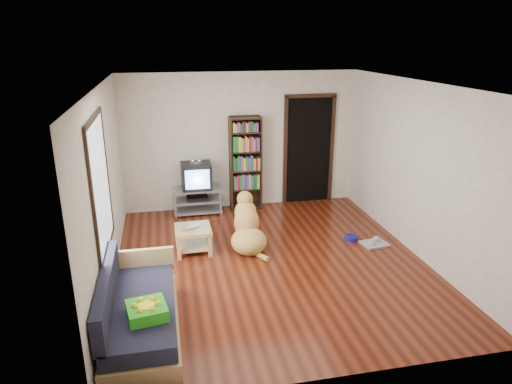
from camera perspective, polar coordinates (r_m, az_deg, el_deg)
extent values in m
plane|color=#602210|center=(6.90, 1.91, -8.75)|extent=(5.00, 5.00, 0.00)
plane|color=white|center=(6.15, 2.17, 13.26)|extent=(5.00, 5.00, 0.00)
plane|color=silver|center=(8.78, -1.86, 6.35)|extent=(4.50, 0.00, 4.50)
plane|color=silver|center=(4.20, 10.23, -8.37)|extent=(4.50, 0.00, 4.50)
plane|color=silver|center=(6.28, -18.32, 0.29)|extent=(0.00, 5.00, 5.00)
plane|color=silver|center=(7.26, 19.57, 2.59)|extent=(0.00, 5.00, 5.00)
cube|color=green|center=(5.05, -13.48, -14.23)|extent=(0.46, 0.46, 0.13)
imported|color=silver|center=(7.09, -7.90, -4.47)|extent=(0.37, 0.34, 0.02)
cylinder|color=navy|center=(7.76, 11.82, -5.60)|extent=(0.22, 0.22, 0.08)
cube|color=#A7A7A7|center=(7.68, 14.61, -6.27)|extent=(0.44, 0.37, 0.03)
cube|color=white|center=(5.75, -18.86, 0.64)|extent=(0.02, 1.30, 1.60)
cube|color=black|center=(5.56, -19.70, 8.69)|extent=(0.03, 1.42, 0.06)
cube|color=black|center=(6.04, -18.00, -6.76)|extent=(0.03, 1.42, 0.06)
cube|color=black|center=(5.09, -19.65, -1.77)|extent=(0.03, 0.06, 1.70)
cube|color=black|center=(6.42, -18.15, 2.55)|extent=(0.03, 0.06, 1.70)
cube|color=black|center=(9.14, 6.57, 5.14)|extent=(0.90, 0.02, 2.10)
cube|color=black|center=(8.99, 3.68, 4.99)|extent=(0.07, 0.05, 2.14)
cube|color=black|center=(9.29, 9.43, 5.23)|extent=(0.07, 0.05, 2.14)
cube|color=black|center=(8.93, 6.86, 11.86)|extent=(1.03, 0.05, 0.07)
cube|color=#99999E|center=(8.65, -7.40, 0.38)|extent=(0.90, 0.45, 0.04)
cube|color=#99999E|center=(8.72, -7.33, -1.06)|extent=(0.86, 0.42, 0.03)
cube|color=#99999E|center=(8.79, -7.28, -2.22)|extent=(0.90, 0.45, 0.04)
cylinder|color=#99999E|center=(8.52, -10.03, -1.69)|extent=(0.04, 0.04, 0.50)
cylinder|color=#99999E|center=(8.57, -4.42, -1.31)|extent=(0.04, 0.04, 0.50)
cylinder|color=#99999E|center=(8.89, -10.14, -0.81)|extent=(0.04, 0.04, 0.50)
cylinder|color=#99999E|center=(8.95, -4.76, -0.45)|extent=(0.04, 0.04, 0.50)
cube|color=black|center=(8.71, -7.35, -0.75)|extent=(0.40, 0.30, 0.07)
cube|color=black|center=(8.57, -7.47, 2.03)|extent=(0.55, 0.48, 0.48)
cube|color=black|center=(8.76, -7.58, 2.40)|extent=(0.40, 0.14, 0.36)
cube|color=#8CBFF2|center=(8.34, -7.33, 1.55)|extent=(0.44, 0.02, 0.36)
cube|color=silver|center=(8.45, -7.51, 3.55)|extent=(0.20, 0.07, 0.02)
sphere|color=silver|center=(8.44, -7.93, 3.82)|extent=(0.09, 0.09, 0.09)
sphere|color=silver|center=(8.45, -7.12, 3.87)|extent=(0.09, 0.09, 0.09)
cube|color=black|center=(8.68, -3.18, 3.48)|extent=(0.03, 0.30, 1.80)
cube|color=black|center=(8.78, 0.51, 3.68)|extent=(0.03, 0.30, 1.80)
cube|color=black|center=(8.86, -1.49, 3.82)|extent=(0.60, 0.02, 1.80)
cube|color=black|center=(9.00, -1.28, -1.77)|extent=(0.56, 0.28, 0.02)
cube|color=black|center=(8.87, -1.30, 0.47)|extent=(0.56, 0.28, 0.03)
cube|color=black|center=(8.76, -1.32, 2.76)|extent=(0.56, 0.28, 0.02)
cube|color=black|center=(8.67, -1.34, 5.11)|extent=(0.56, 0.28, 0.02)
cube|color=black|center=(8.59, -1.36, 7.51)|extent=(0.56, 0.28, 0.02)
cube|color=black|center=(8.54, -1.37, 9.22)|extent=(0.56, 0.28, 0.02)
cube|color=tan|center=(5.50, -13.98, -15.92)|extent=(0.80, 1.80, 0.22)
cube|color=#1E1E2D|center=(5.38, -14.17, -13.99)|extent=(0.74, 1.74, 0.18)
cube|color=#1E1E2D|center=(5.28, -18.17, -11.68)|extent=(0.12, 1.74, 0.40)
cube|color=tan|center=(6.05, -14.06, -8.26)|extent=(0.80, 0.06, 0.30)
cube|color=tan|center=(7.13, -7.90, -4.69)|extent=(0.55, 0.55, 0.06)
cube|color=tan|center=(7.25, -7.81, -6.65)|extent=(0.45, 0.45, 0.03)
cube|color=tan|center=(6.99, -9.62, -7.08)|extent=(0.06, 0.06, 0.34)
cube|color=tan|center=(7.02, -5.76, -6.80)|extent=(0.06, 0.06, 0.34)
cube|color=tan|center=(7.42, -9.79, -5.52)|extent=(0.06, 0.06, 0.34)
cube|color=tan|center=(7.44, -6.16, -5.26)|extent=(0.06, 0.06, 0.34)
ellipsoid|color=tan|center=(7.15, -0.90, -6.17)|extent=(0.58, 0.63, 0.41)
ellipsoid|color=tan|center=(7.26, -1.18, -3.83)|extent=(0.42, 0.46, 0.55)
ellipsoid|color=gold|center=(7.31, -1.32, -2.54)|extent=(0.36, 0.33, 0.39)
ellipsoid|color=#B97B47|center=(7.30, -1.41, -0.82)|extent=(0.26, 0.29, 0.24)
ellipsoid|color=#B49245|center=(7.44, -1.55, -0.68)|extent=(0.11, 0.22, 0.10)
sphere|color=black|center=(7.53, -1.66, -0.43)|extent=(0.05, 0.05, 0.05)
ellipsoid|color=#B69246|center=(7.25, -2.09, -1.06)|extent=(0.06, 0.08, 0.17)
ellipsoid|color=tan|center=(7.28, -0.62, -0.97)|extent=(0.06, 0.08, 0.17)
cylinder|color=tan|center=(7.52, -2.08, -4.47)|extent=(0.09, 0.14, 0.45)
cylinder|color=tan|center=(7.54, -0.78, -4.39)|extent=(0.09, 0.14, 0.45)
sphere|color=#D9AE53|center=(7.65, -2.12, -5.66)|extent=(0.11, 0.11, 0.11)
sphere|color=#BE8349|center=(7.67, -0.83, -5.57)|extent=(0.11, 0.11, 0.11)
cylinder|color=gold|center=(7.02, 0.49, -7.95)|extent=(0.25, 0.38, 0.09)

